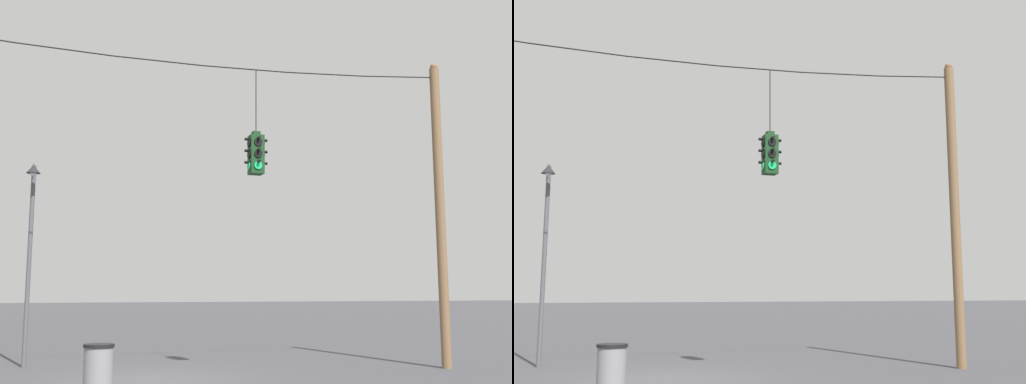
# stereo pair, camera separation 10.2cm
# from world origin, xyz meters

# --- Properties ---
(ground_plane) EXTENTS (200.00, 200.00, 0.00)m
(ground_plane) POSITION_xyz_m (0.00, 0.00, 0.00)
(ground_plane) COLOR #424247
(utility_pole_right) EXTENTS (0.26, 0.26, 8.23)m
(utility_pole_right) POSITION_xyz_m (7.65, -0.04, 4.11)
(utility_pole_right) COLOR brown
(utility_pole_right) RESTS_ON ground_plane
(span_wire) EXTENTS (15.30, 0.03, 0.41)m
(span_wire) POSITION_xyz_m (-0.00, -0.04, 7.58)
(span_wire) COLOR black
(traffic_light_near_left_pole) EXTENTS (0.58, 0.58, 2.67)m
(traffic_light_near_left_pole) POSITION_xyz_m (2.46, -0.04, 5.33)
(traffic_light_near_left_pole) COLOR #143819
(street_lamp) EXTENTS (0.37, 0.66, 5.37)m
(street_lamp) POSITION_xyz_m (-2.80, 3.34, 3.51)
(street_lamp) COLOR #515156
(street_lamp) RESTS_ON ground_plane
(trash_bin) EXTENTS (0.60, 0.60, 0.96)m
(trash_bin) POSITION_xyz_m (-1.28, -1.68, 0.48)
(trash_bin) COLOR gray
(trash_bin) RESTS_ON ground_plane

